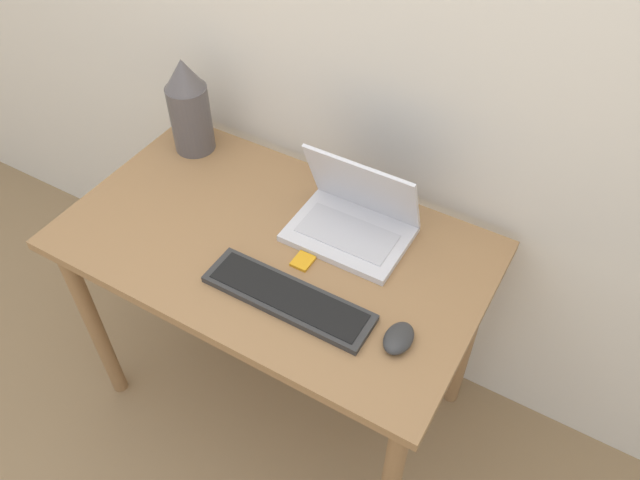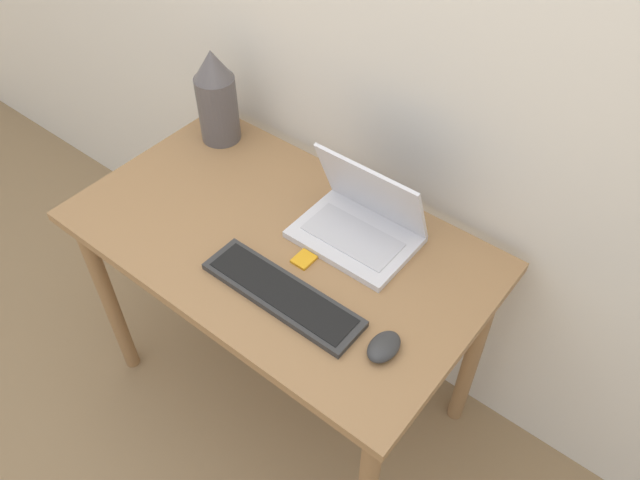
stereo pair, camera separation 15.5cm
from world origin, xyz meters
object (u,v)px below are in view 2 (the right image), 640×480
at_px(mp3_player, 304,259).
at_px(vase, 216,97).
at_px(mouse, 384,347).
at_px(keyboard, 282,294).
at_px(laptop, 361,221).

bearing_deg(mp3_player, vase, 155.61).
bearing_deg(mouse, keyboard, -175.32).
height_order(keyboard, mp3_player, keyboard).
height_order(laptop, keyboard, laptop).
bearing_deg(keyboard, vase, 147.23).
xyz_separation_m(laptop, vase, (-0.61, 0.08, 0.10)).
distance_m(keyboard, vase, 0.71).
distance_m(keyboard, mouse, 0.29).
xyz_separation_m(keyboard, mouse, (0.29, 0.02, 0.01)).
bearing_deg(laptop, keyboard, -94.58).
bearing_deg(vase, mouse, -21.96).
xyz_separation_m(laptop, mouse, (0.27, -0.27, -0.03)).
distance_m(laptop, vase, 0.62).
distance_m(laptop, keyboard, 0.30).
bearing_deg(mouse, mp3_player, 162.35).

